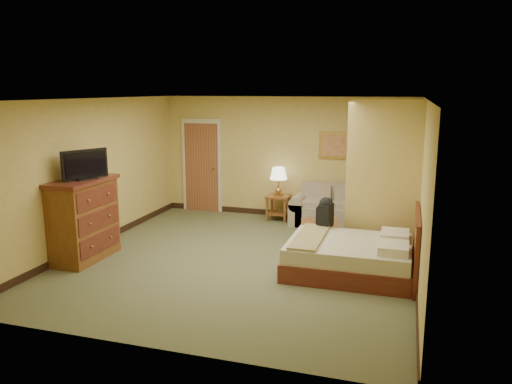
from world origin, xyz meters
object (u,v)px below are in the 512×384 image
at_px(dresser, 83,219).
at_px(bed, 354,256).
at_px(loveseat, 331,212).
at_px(coffee_table, 319,229).

relative_size(dresser, bed, 0.70).
bearing_deg(loveseat, coffee_table, -90.01).
bearing_deg(dresser, coffee_table, 27.51).
distance_m(dresser, bed, 4.36).
bearing_deg(coffee_table, bed, -58.94).
bearing_deg(loveseat, dresser, -137.24).
bearing_deg(bed, loveseat, 105.55).
bearing_deg(bed, coffee_table, 121.06).
distance_m(loveseat, bed, 2.77).
bearing_deg(coffee_table, loveseat, 89.99).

